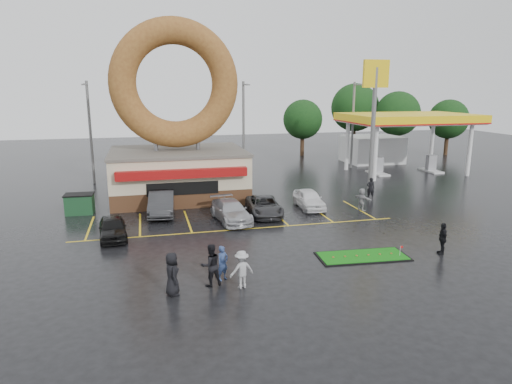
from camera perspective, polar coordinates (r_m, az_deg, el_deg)
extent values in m
plane|color=black|center=(24.64, -0.14, -7.00)|extent=(120.00, 120.00, 0.00)
cube|color=#472B19|center=(36.43, -9.62, 0.37)|extent=(10.00, 8.00, 1.20)
cube|color=beige|center=(36.10, -9.72, 3.08)|extent=(10.00, 8.00, 2.30)
cube|color=#59544C|center=(35.91, -9.80, 5.05)|extent=(10.20, 8.20, 0.20)
cube|color=maroon|center=(31.84, -9.15, 2.26)|extent=(9.00, 0.60, 0.60)
cylinder|color=slate|center=(35.75, -12.41, 6.03)|extent=(0.30, 0.30, 1.20)
cylinder|color=slate|center=(35.97, -7.29, 6.27)|extent=(0.30, 0.30, 1.20)
torus|color=brown|center=(35.60, -10.12, 13.20)|extent=(9.60, 2.00, 9.60)
cylinder|color=silver|center=(43.15, 14.69, 4.63)|extent=(0.40, 0.40, 5.00)
cylinder|color=silver|center=(48.70, 25.14, 4.73)|extent=(0.40, 0.40, 5.00)
cylinder|color=silver|center=(48.45, 11.32, 5.66)|extent=(0.40, 0.40, 5.00)
cylinder|color=silver|center=(53.46, 21.13, 5.70)|extent=(0.40, 0.40, 5.00)
cube|color=silver|center=(47.97, 18.48, 8.49)|extent=(12.00, 8.00, 0.50)
cube|color=yellow|center=(47.95, 18.51, 8.84)|extent=(12.30, 8.30, 0.70)
cube|color=#99999E|center=(46.94, 15.00, 3.27)|extent=(0.90, 0.60, 1.60)
cube|color=#99999E|center=(50.09, 21.04, 3.43)|extent=(0.90, 0.60, 1.60)
cube|color=silver|center=(54.36, 14.29, 5.21)|extent=(6.00, 5.00, 3.00)
cylinder|color=slate|center=(39.30, 14.39, 7.55)|extent=(0.36, 0.36, 10.00)
cube|color=yellow|center=(39.17, 14.77, 14.11)|extent=(2.20, 0.30, 2.20)
cylinder|color=slate|center=(42.92, -19.99, 6.93)|extent=(0.24, 0.24, 9.00)
cylinder|color=slate|center=(41.75, -20.57, 12.53)|extent=(0.12, 2.00, 0.12)
cube|color=slate|center=(40.76, -20.72, 12.45)|extent=(0.40, 0.18, 0.12)
cylinder|color=slate|center=(44.70, -1.57, 7.90)|extent=(0.24, 0.24, 9.00)
cylinder|color=slate|center=(43.56, -1.31, 13.30)|extent=(0.12, 2.00, 0.12)
cube|color=slate|center=(42.58, -1.01, 13.24)|extent=(0.40, 0.18, 0.12)
cylinder|color=slate|center=(49.58, 11.99, 8.11)|extent=(0.24, 0.24, 9.00)
cylinder|color=slate|center=(48.53, 12.75, 12.95)|extent=(0.12, 2.00, 0.12)
cube|color=slate|center=(47.64, 13.29, 12.87)|extent=(0.40, 0.18, 0.12)
cylinder|color=#332114|center=(61.62, 17.06, 5.85)|extent=(0.50, 0.50, 2.88)
sphere|color=black|center=(61.31, 17.30, 9.34)|extent=(5.60, 5.60, 5.60)
cylinder|color=#332114|center=(63.31, 22.67, 5.43)|extent=(0.50, 0.50, 2.52)
sphere|color=black|center=(63.02, 22.93, 8.39)|extent=(4.90, 4.90, 4.90)
cylinder|color=#332114|center=(63.21, 12.08, 6.46)|extent=(0.50, 0.50, 3.24)
sphere|color=black|center=(62.89, 12.26, 10.29)|extent=(6.30, 6.30, 6.30)
cylinder|color=#332114|center=(58.33, 5.79, 5.80)|extent=(0.50, 0.50, 2.52)
sphere|color=black|center=(58.02, 5.87, 9.03)|extent=(4.90, 4.90, 4.90)
imported|color=black|center=(27.21, -17.49, -4.28)|extent=(1.80, 3.80, 1.26)
imported|color=#2A2A2C|center=(31.45, -11.72, -1.38)|extent=(2.03, 4.85, 1.56)
imported|color=#A5A5AA|center=(29.35, -3.17, -2.39)|extent=(2.39, 4.73, 1.32)
imported|color=#313134|center=(30.70, 1.01, -1.75)|extent=(2.44, 4.65, 1.25)
imported|color=white|center=(32.64, 6.64, -0.86)|extent=(1.75, 4.00, 1.34)
imported|color=navy|center=(20.54, -4.18, -8.84)|extent=(0.69, 0.63, 1.58)
imported|color=black|center=(19.96, -5.68, -9.07)|extent=(1.05, 0.90, 1.88)
imported|color=#9B9A9D|center=(19.70, -1.80, -9.65)|extent=(1.19, 0.85, 1.66)
imported|color=black|center=(19.36, -10.45, -10.03)|extent=(0.71, 0.97, 1.82)
imported|color=black|center=(25.42, 22.28, -5.39)|extent=(0.70, 1.05, 1.65)
imported|color=gray|center=(32.66, 13.09, -0.89)|extent=(0.98, 1.54, 1.58)
imported|color=black|center=(36.18, 14.14, 0.45)|extent=(0.71, 0.58, 1.67)
cube|color=#1B4726|center=(33.24, -21.18, -1.45)|extent=(1.85, 1.28, 1.30)
cube|color=black|center=(24.00, 13.17, -7.84)|extent=(4.70, 2.29, 0.05)
cube|color=#136B11|center=(23.99, 13.17, -7.77)|extent=(4.48, 2.07, 0.03)
cylinder|color=silver|center=(24.41, 17.57, -7.04)|extent=(0.02, 0.02, 0.52)
cube|color=red|center=(24.38, 17.74, -6.56)|extent=(0.14, 0.01, 0.10)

